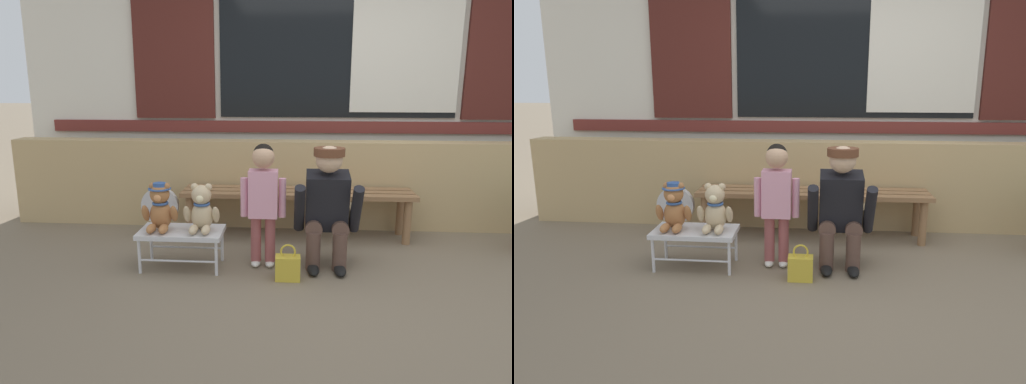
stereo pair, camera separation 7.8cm
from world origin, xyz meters
TOP-DOWN VIEW (x-y plane):
  - ground_plane at (0.00, 0.00)m, footprint 60.00×60.00m
  - brick_low_wall at (0.00, 1.43)m, footprint 6.45×0.25m
  - shop_facade at (0.00, 1.94)m, footprint 6.58×0.26m
  - wooden_bench_long at (-0.39, 1.06)m, footprint 2.10×0.40m
  - small_display_bench at (-1.28, 0.25)m, footprint 0.64×0.36m
  - teddy_bear_with_hat at (-1.44, 0.25)m, footprint 0.28×0.27m
  - teddy_bear_plain at (-1.12, 0.25)m, footprint 0.28×0.26m
  - child_standing at (-0.66, 0.32)m, footprint 0.35×0.18m
  - adult_crouching at (-0.16, 0.35)m, footprint 0.50×0.49m
  - handbag_on_ground at (-0.46, 0.06)m, footprint 0.18×0.11m
  - floor_fan at (-1.64, 0.93)m, footprint 0.34×0.24m

SIDE VIEW (x-z plane):
  - ground_plane at x=0.00m, z-range 0.00..0.00m
  - handbag_on_ground at x=-0.46m, z-range -0.04..0.23m
  - floor_fan at x=-1.64m, z-range 0.00..0.48m
  - small_display_bench at x=-1.28m, z-range 0.12..0.42m
  - wooden_bench_long at x=-0.39m, z-range 0.15..0.59m
  - brick_low_wall at x=0.00m, z-range 0.00..0.85m
  - teddy_bear_plain at x=-1.12m, z-range 0.28..0.65m
  - teddy_bear_with_hat at x=-1.44m, z-range 0.29..0.65m
  - adult_crouching at x=-0.16m, z-range 0.01..0.96m
  - child_standing at x=-0.66m, z-range 0.11..1.07m
  - shop_facade at x=0.00m, z-range 0.00..3.59m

